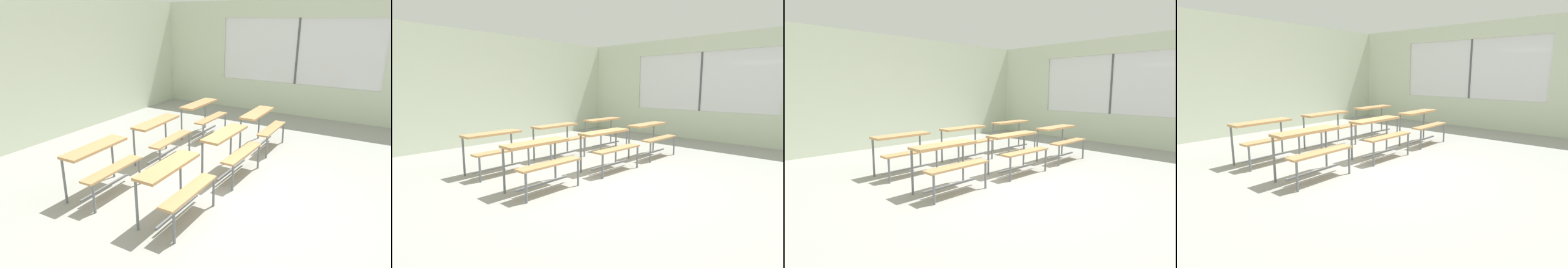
{
  "view_description": "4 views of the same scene",
  "coord_description": "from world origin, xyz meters",
  "views": [
    {
      "loc": [
        -4.37,
        -1.95,
        2.55
      ],
      "look_at": [
        0.58,
        0.99,
        0.61
      ],
      "focal_mm": 31.89,
      "sensor_mm": 36.0,
      "label": 1
    },
    {
      "loc": [
        -3.8,
        -3.3,
        1.6
      ],
      "look_at": [
        0.12,
        0.42,
        0.73
      ],
      "focal_mm": 28.0,
      "sensor_mm": 36.0,
      "label": 2
    },
    {
      "loc": [
        -3.8,
        -3.3,
        1.6
      ],
      "look_at": [
        0.2,
        0.91,
        0.72
      ],
      "focal_mm": 28.0,
      "sensor_mm": 36.0,
      "label": 3
    },
    {
      "loc": [
        -3.8,
        -3.3,
        1.6
      ],
      "look_at": [
        0.59,
        0.5,
        0.43
      ],
      "focal_mm": 28.0,
      "sensor_mm": 36.0,
      "label": 4
    }
  ],
  "objects": [
    {
      "name": "desk_bench_r0c1",
      "position": [
        0.58,
        0.31,
        0.56
      ],
      "size": [
        1.12,
        0.63,
        0.74
      ],
      "rotation": [
        0.0,
        0.0,
        -0.03
      ],
      "color": "tan",
      "rests_on": "ground"
    },
    {
      "name": "wall_right",
      "position": [
        5.0,
        -0.13,
        1.45
      ],
      "size": [
        0.12,
        9.0,
        3.0
      ],
      "color": "beige",
      "rests_on": "ground"
    },
    {
      "name": "desk_bench_r0c0",
      "position": [
        -1.0,
        0.35,
        0.56
      ],
      "size": [
        1.1,
        0.6,
        0.74
      ],
      "rotation": [
        0.0,
        0.0,
        0.01
      ],
      "color": "tan",
      "rests_on": "ground"
    },
    {
      "name": "wall_back",
      "position": [
        0.0,
        4.5,
        1.5
      ],
      "size": [
        10.0,
        0.12,
        3.0
      ],
      "primitive_type": "cube",
      "color": "beige",
      "rests_on": "ground"
    },
    {
      "name": "desk_bench_r1c0",
      "position": [
        -0.99,
        1.68,
        0.56
      ],
      "size": [
        1.12,
        0.62,
        0.74
      ],
      "rotation": [
        0.0,
        0.0,
        0.03
      ],
      "color": "tan",
      "rests_on": "ground"
    },
    {
      "name": "ground",
      "position": [
        0.0,
        0.0,
        -0.03
      ],
      "size": [
        10.0,
        9.0,
        0.05
      ],
      "primitive_type": "cube",
      "color": "#9E9E99"
    },
    {
      "name": "desk_bench_r1c2",
      "position": [
        2.16,
        1.73,
        0.56
      ],
      "size": [
        1.12,
        0.62,
        0.74
      ],
      "rotation": [
        0.0,
        0.0,
        -0.03
      ],
      "color": "tan",
      "rests_on": "ground"
    },
    {
      "name": "desk_bench_r0c2",
      "position": [
        2.1,
        0.32,
        0.56
      ],
      "size": [
        1.1,
        0.6,
        0.74
      ],
      "rotation": [
        0.0,
        0.0,
        -0.01
      ],
      "color": "tan",
      "rests_on": "ground"
    },
    {
      "name": "desk_bench_r1c1",
      "position": [
        0.54,
        1.69,
        0.56
      ],
      "size": [
        1.12,
        0.62,
        0.74
      ],
      "rotation": [
        0.0,
        0.0,
        0.03
      ],
      "color": "tan",
      "rests_on": "ground"
    }
  ]
}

